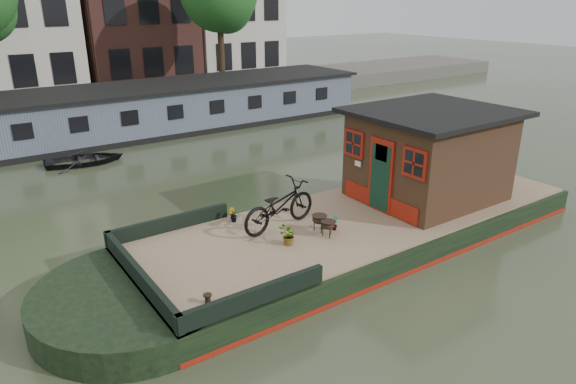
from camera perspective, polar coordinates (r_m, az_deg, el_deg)
ground at (r=13.47m, az=8.56°, el=-4.98°), size 120.00×120.00×0.00m
houseboat_hull at (r=12.55m, az=4.15°, el=-5.40°), size 14.01×4.02×0.60m
houseboat_deck at (r=13.21m, az=8.71°, el=-2.53°), size 11.80×3.80×0.05m
bow_bulwark at (r=10.59m, az=-11.90°, el=-7.71°), size 3.00×4.00×0.35m
cabin at (r=14.32m, az=15.41°, el=4.13°), size 4.00×3.50×2.42m
bicycle at (r=12.09m, az=-0.97°, el=-1.51°), size 2.23×1.06×1.12m
potted_plant_a at (r=12.14m, az=5.21°, el=-3.35°), size 0.26×0.24×0.41m
potted_plant_b at (r=12.61m, az=-6.16°, el=-2.55°), size 0.25×0.25×0.36m
potted_plant_c at (r=11.38m, az=0.03°, el=-4.87°), size 0.48×0.44×0.45m
brazier_front at (r=11.82m, az=4.45°, el=-4.09°), size 0.43×0.43×0.38m
brazier_rear at (r=12.05m, az=3.50°, el=-3.49°), size 0.38×0.38×0.41m
bollard_port at (r=12.83m, az=-6.18°, el=-2.55°), size 0.16×0.16×0.19m
bollard_stbd at (r=9.51m, az=-8.92°, el=-11.64°), size 0.16×0.16×0.18m
dinghy at (r=20.56m, az=-21.70°, el=3.73°), size 3.06×2.40×0.58m
far_houseboat at (r=24.72m, az=-14.20°, el=8.88°), size 20.40×4.40×2.11m
quay at (r=30.88m, az=-18.58°, el=9.73°), size 60.00×6.00×0.90m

